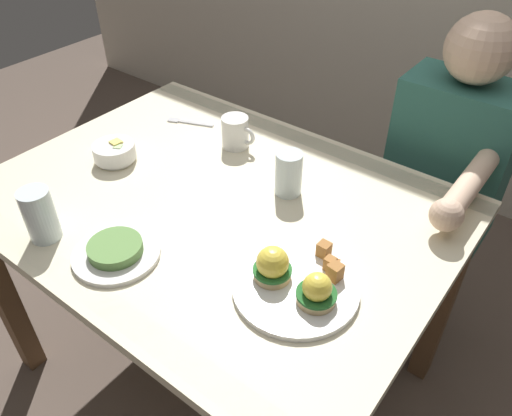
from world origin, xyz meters
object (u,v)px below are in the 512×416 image
Objects in this scene: dining_table at (216,230)px; fork at (188,122)px; water_glass_far at (288,176)px; water_glass_near at (41,218)px; coffee_mug at (236,131)px; fruit_bowl at (115,152)px; diner_person at (443,177)px; side_plate at (116,251)px; eggs_benedict_plate at (295,281)px.

dining_table is 7.94× the size of fork.
water_glass_near is at bearing -125.64° from water_glass_far.
coffee_mug is at bearing 80.41° from water_glass_near.
water_glass_far reaches higher than fruit_bowl.
fruit_bowl is 0.11× the size of diner_person.
water_glass_far reaches higher than dining_table.
water_glass_far is 0.47m from side_plate.
water_glass_far is (0.47, -0.11, 0.05)m from fork.
dining_table is at bearing -36.97° from fork.
water_glass_far is 0.11× the size of diner_person.
dining_table is at bearing 5.43° from fruit_bowl.
dining_table is 9.03× the size of water_glass_near.
eggs_benedict_plate is 2.25× the size of fruit_bowl.
fork is at bearing 166.92° from water_glass_far.
side_plate is at bearing -111.36° from water_glass_far.
eggs_benedict_plate is 0.24× the size of diner_person.
fork is (-0.34, 0.25, 0.11)m from dining_table.
side_plate is at bearing -97.60° from dining_table.
coffee_mug is at bearing 159.52° from water_glass_far.
dining_table is at bearing 82.40° from side_plate.
dining_table is at bearing -123.90° from diner_person.
fruit_bowl is (-0.69, 0.10, 0.00)m from eggs_benedict_plate.
water_glass_near is at bearing -158.70° from eggs_benedict_plate.
dining_table is 4.44× the size of eggs_benedict_plate.
diner_person is (0.27, 0.46, -0.14)m from water_glass_far.
eggs_benedict_plate is 0.41m from side_plate.
side_plate is 0.18× the size of diner_person.
water_glass_far is at bearing 68.64° from side_plate.
coffee_mug reaches higher than fruit_bowl.
fork is 0.62m from side_plate.
fruit_bowl reaches higher than dining_table.
fruit_bowl is at bearing -159.58° from water_glass_far.
eggs_benedict_plate is 2.42× the size of coffee_mug.
eggs_benedict_plate is at bearing -8.03° from fruit_bowl.
water_glass_near is 0.61m from water_glass_far.
eggs_benedict_plate is 0.35m from water_glass_far.
fruit_bowl is 0.34m from water_glass_near.
dining_table is 6.00× the size of side_plate.
dining_table is 0.31m from coffee_mug.
diner_person is at bearing 63.64° from side_plate.
water_glass_near reaches higher than fork.
water_glass_far is at bearing 127.20° from eggs_benedict_plate.
dining_table is at bearing -62.90° from coffee_mug.
dining_table is at bearing 57.50° from water_glass_near.
fork is at bearing 118.69° from side_plate.
fork is 1.26× the size of water_glass_far.
water_glass_near reaches higher than coffee_mug.
eggs_benedict_plate is 0.78m from fork.
diner_person is (0.75, 0.63, -0.12)m from fruit_bowl.
eggs_benedict_plate is at bearing -52.80° from water_glass_far.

